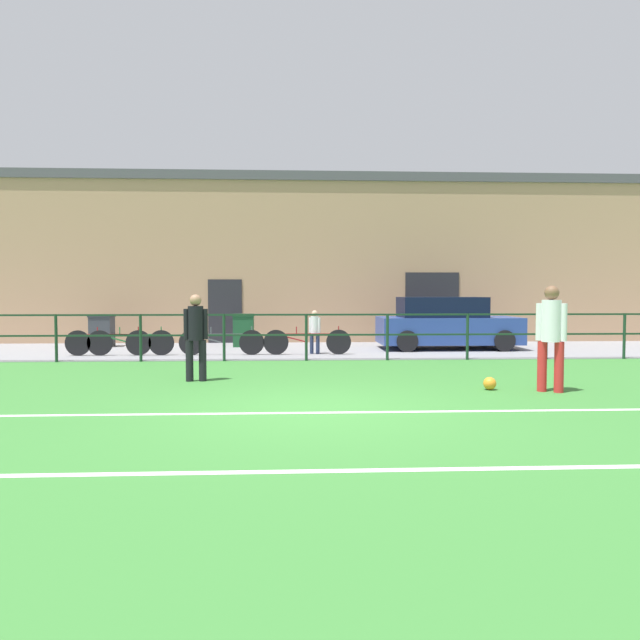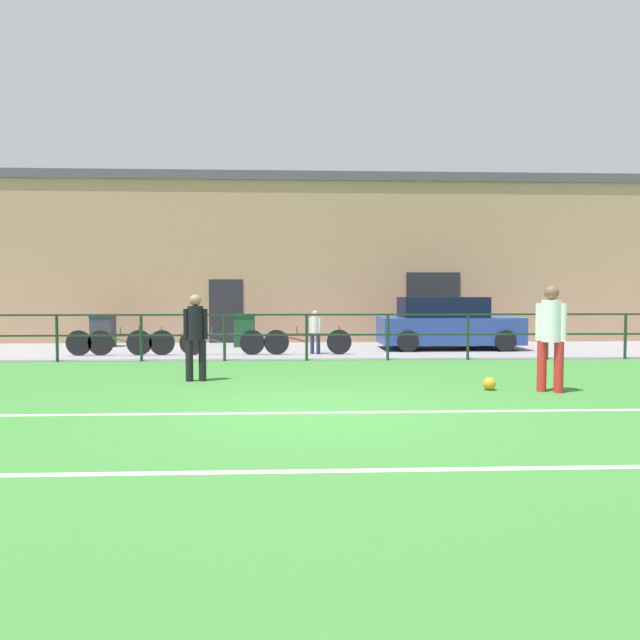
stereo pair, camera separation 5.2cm
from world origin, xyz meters
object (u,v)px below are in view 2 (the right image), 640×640
Objects in this scene: parked_car_red at (447,324)px; bicycle_parked_0 at (109,342)px; bicycle_parked_3 at (131,342)px; soccer_ball_match at (489,384)px; player_striker at (551,332)px; bicycle_parked_1 at (222,342)px; bicycle_parked_2 at (308,342)px; spectator_child at (315,329)px; trash_bin_1 at (244,330)px; trash_bin_0 at (103,330)px; player_goalkeeper at (196,332)px.

parked_car_red is 1.81× the size of bicycle_parked_0.
soccer_ball_match is at bearing -36.53° from bicycle_parked_3.
soccer_ball_match is at bearing 13.65° from player_striker.
player_striker reaches higher than bicycle_parked_1.
parked_car_red is 1.73× the size of bicycle_parked_2.
spectator_child is 0.52× the size of bicycle_parked_3.
spectator_child is 4.85m from bicycle_parked_3.
spectator_child is 1.17× the size of trash_bin_1.
bicycle_parked_3 reaches higher than bicycle_parked_1.
trash_bin_0 is at bearing -11.47° from player_striker.
player_goalkeeper is 0.73× the size of bicycle_parked_0.
trash_bin_1 is (3.33, 2.39, 0.16)m from bicycle_parked_0.
bicycle_parked_0 is 4.10m from trash_bin_1.
bicycle_parked_3 is at bearing 143.47° from soccer_ball_match.
trash_bin_0 reaches higher than bicycle_parked_1.
player_striker is 8.11× the size of soccer_ball_match.
trash_bin_1 is at bearing 35.72° from bicycle_parked_0.
player_goalkeeper is 8.04m from trash_bin_0.
soccer_ball_match is at bearing -58.83° from trash_bin_1.
spectator_child is 0.52× the size of bicycle_parked_1.
trash_bin_1 reaches higher than bicycle_parked_0.
spectator_child is at bearing 4.39° from bicycle_parked_1.
spectator_child reaches higher than trash_bin_1.
spectator_child is (-3.72, 6.07, -0.33)m from player_striker.
player_goalkeeper reaches higher than trash_bin_1.
player_goalkeeper is 5.19m from spectator_child.
trash_bin_0 is (-0.98, 2.57, 0.15)m from bicycle_parked_0.
bicycle_parked_2 is (-3.92, 5.89, -0.65)m from player_striker.
player_goalkeeper is 0.40× the size of parked_car_red.
player_striker is 7.10m from bicycle_parked_2.
bicycle_parked_3 is (-8.74, -1.40, -0.38)m from parked_car_red.
spectator_child reaches higher than bicycle_parked_0.
player_goalkeeper is 1.64× the size of trash_bin_1.
soccer_ball_match is 0.10× the size of bicycle_parked_1.
trash_bin_1 reaches higher than soccer_ball_match.
bicycle_parked_2 is (-2.98, 5.64, 0.26)m from soccer_ball_match.
player_goalkeeper is 8.58m from parked_car_red.
trash_bin_1 reaches higher than trash_bin_0.
parked_car_red is 6.53m from bicycle_parked_1.
bicycle_parked_3 is 2.26× the size of trash_bin_1.
bicycle_parked_1 is at bearing 25.22° from spectator_child.
bicycle_parked_3 is 2.28× the size of trash_bin_0.
player_striker reaches higher than parked_car_red.
bicycle_parked_3 is (-4.63, 0.00, 0.00)m from bicycle_parked_2.
bicycle_parked_3 is at bearing 23.08° from spectator_child.
bicycle_parked_0 is at bearing 22.84° from spectator_child.
bicycle_parked_3 is (-2.37, 0.00, 0.00)m from bicycle_parked_1.
bicycle_parked_2 is (2.26, -0.00, 0.00)m from bicycle_parked_1.
parked_car_red is at bearing 12.38° from bicycle_parked_1.
bicycle_parked_2 is (2.21, 4.40, -0.56)m from player_goalkeeper.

